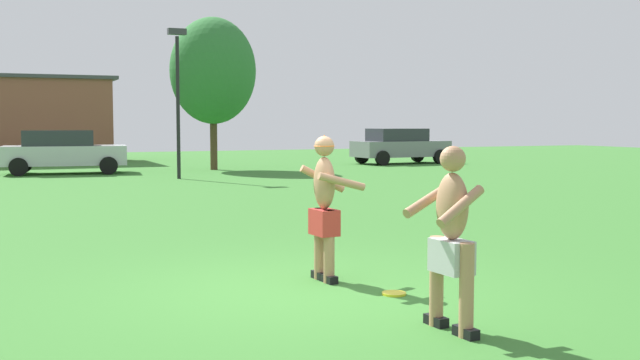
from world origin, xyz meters
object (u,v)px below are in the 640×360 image
Objects in this scene: lamp_post at (178,85)px; player_with_cap at (325,201)px; frisbee at (394,294)px; tree_behind_players at (213,71)px; player_in_gray at (451,234)px; car_silver_near_post at (63,151)px; car_gray_mid_lot at (400,145)px.

player_with_cap is at bearing -96.84° from lamp_post.
frisbee is 0.05× the size of lamp_post.
player_with_cap is at bearing 112.82° from frisbee.
tree_behind_players reaches higher than frisbee.
tree_behind_players is at bearing 79.88° from player_in_gray.
car_silver_near_post is 0.75× the size of tree_behind_players.
lamp_post reaches higher than player_with_cap.
car_gray_mid_lot is at bearing 60.67° from frisbee.
player_in_gray reaches higher than car_silver_near_post.
tree_behind_players reaches higher than player_in_gray.
lamp_post is 0.83× the size of tree_behind_players.
tree_behind_players reaches higher than car_gray_mid_lot.
lamp_post reaches higher than frisbee.
frisbee is 0.04× the size of tree_behind_players.
car_silver_near_post is 14.51m from car_gray_mid_lot.
player_in_gray is at bearing -86.37° from car_silver_near_post.
frisbee is (0.24, 1.48, -0.87)m from player_in_gray.
player_with_cap is 20.81m from car_silver_near_post.
car_silver_near_post is 5.71m from lamp_post.
player_in_gray is at bearing -100.12° from tree_behind_players.
car_gray_mid_lot reaches higher than frisbee.
car_silver_near_post is 6.40m from tree_behind_players.
player_in_gray reaches higher than frisbee.
frisbee is at bearing 80.86° from player_in_gray.
player_in_gray is 0.37× the size of car_silver_near_post.
player_with_cap reaches higher than car_gray_mid_lot.
car_gray_mid_lot is at bearing 58.81° from player_with_cap.
player_in_gray is 23.25m from car_silver_near_post.
player_with_cap is 0.39× the size of car_gray_mid_lot.
lamp_post reaches higher than player_in_gray.
car_silver_near_post and car_gray_mid_lot have the same top height.
player_in_gray is 27.48m from car_gray_mid_lot.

